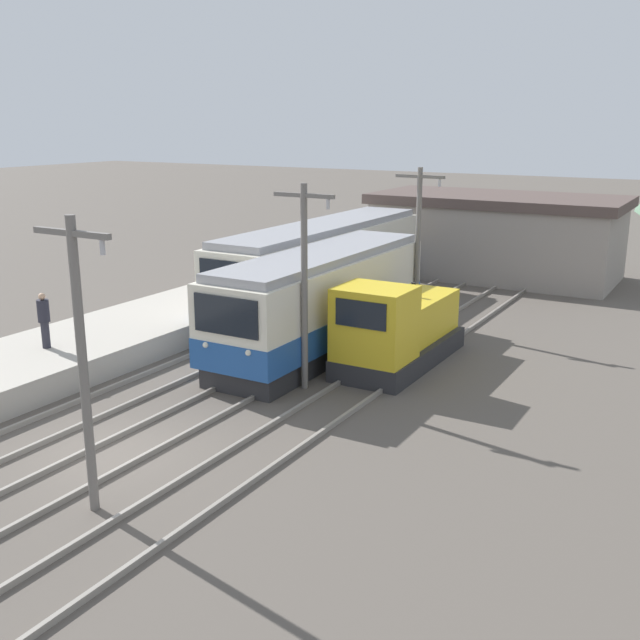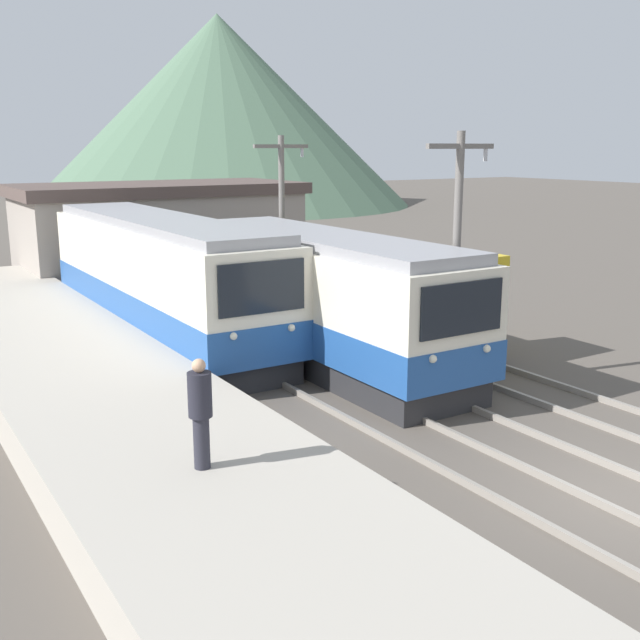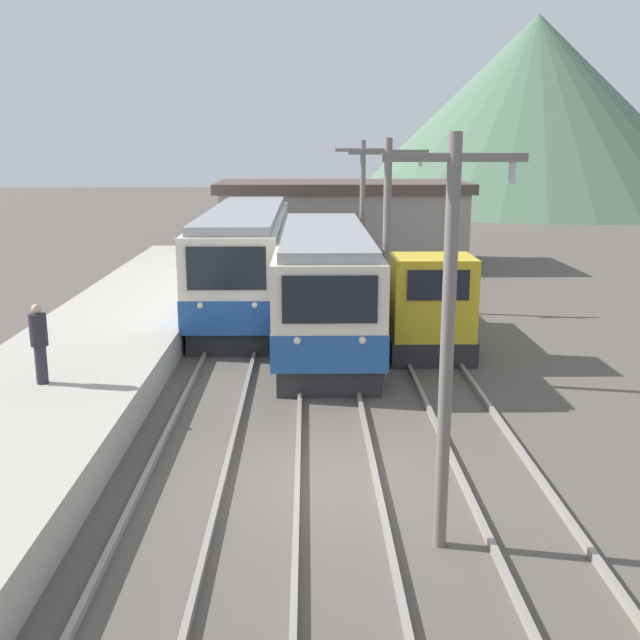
{
  "view_description": "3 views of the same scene",
  "coord_description": "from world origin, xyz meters",
  "px_view_note": "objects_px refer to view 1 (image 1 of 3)",
  "views": [
    {
      "loc": [
        12.96,
        -12.08,
        7.95
      ],
      "look_at": [
        1.0,
        8.5,
        1.57
      ],
      "focal_mm": 42.0,
      "sensor_mm": 36.0,
      "label": 1
    },
    {
      "loc": [
        -10.55,
        -6.99,
        5.85
      ],
      "look_at": [
        -1.09,
        8.07,
        1.72
      ],
      "focal_mm": 42.0,
      "sensor_mm": 36.0,
      "label": 2
    },
    {
      "loc": [
        -0.32,
        -12.6,
        6.02
      ],
      "look_at": [
        0.01,
        6.81,
        1.48
      ],
      "focal_mm": 42.0,
      "sensor_mm": 36.0,
      "label": 3
    }
  ],
  "objects_px": {
    "commuter_train_center": "(321,305)",
    "catenary_mast_mid": "(305,279)",
    "catenary_mast_near": "(82,355)",
    "person_on_platform": "(44,318)",
    "commuter_train_left": "(324,271)",
    "shunting_locomotive": "(397,331)",
    "catenary_mast_far": "(418,240)"
  },
  "relations": [
    {
      "from": "catenary_mast_far",
      "to": "person_on_platform",
      "type": "relative_size",
      "value": 3.44
    },
    {
      "from": "commuter_train_center",
      "to": "person_on_platform",
      "type": "distance_m",
      "value": 9.2
    },
    {
      "from": "shunting_locomotive",
      "to": "person_on_platform",
      "type": "bearing_deg",
      "value": -146.01
    },
    {
      "from": "commuter_train_center",
      "to": "catenary_mast_mid",
      "type": "height_order",
      "value": "catenary_mast_mid"
    },
    {
      "from": "catenary_mast_mid",
      "to": "person_on_platform",
      "type": "distance_m",
      "value": 8.62
    },
    {
      "from": "catenary_mast_near",
      "to": "person_on_platform",
      "type": "distance_m",
      "value": 9.84
    },
    {
      "from": "shunting_locomotive",
      "to": "catenary_mast_far",
      "type": "height_order",
      "value": "catenary_mast_far"
    },
    {
      "from": "catenary_mast_far",
      "to": "commuter_train_center",
      "type": "bearing_deg",
      "value": -107.0
    },
    {
      "from": "shunting_locomotive",
      "to": "catenary_mast_near",
      "type": "bearing_deg",
      "value": -97.11
    },
    {
      "from": "commuter_train_center",
      "to": "catenary_mast_mid",
      "type": "xyz_separation_m",
      "value": [
        1.51,
        -3.61,
        1.75
      ]
    },
    {
      "from": "catenary_mast_mid",
      "to": "commuter_train_left",
      "type": "bearing_deg",
      "value": 116.52
    },
    {
      "from": "commuter_train_center",
      "to": "commuter_train_left",
      "type": "bearing_deg",
      "value": 119.13
    },
    {
      "from": "catenary_mast_near",
      "to": "person_on_platform",
      "type": "xyz_separation_m",
      "value": [
        -7.94,
        5.59,
        -1.58
      ]
    },
    {
      "from": "catenary_mast_mid",
      "to": "catenary_mast_far",
      "type": "xyz_separation_m",
      "value": [
        0.0,
        8.54,
        0.0
      ]
    },
    {
      "from": "commuter_train_center",
      "to": "shunting_locomotive",
      "type": "relative_size",
      "value": 1.85
    },
    {
      "from": "catenary_mast_near",
      "to": "catenary_mast_mid",
      "type": "bearing_deg",
      "value": 90.0
    },
    {
      "from": "person_on_platform",
      "to": "catenary_mast_far",
      "type": "bearing_deg",
      "value": 55.36
    },
    {
      "from": "person_on_platform",
      "to": "shunting_locomotive",
      "type": "bearing_deg",
      "value": 33.99
    },
    {
      "from": "commuter_train_left",
      "to": "catenary_mast_mid",
      "type": "xyz_separation_m",
      "value": [
        4.31,
        -8.63,
        1.67
      ]
    },
    {
      "from": "catenary_mast_near",
      "to": "catenary_mast_far",
      "type": "xyz_separation_m",
      "value": [
        0.0,
        17.09,
        0.0
      ]
    },
    {
      "from": "commuter_train_center",
      "to": "catenary_mast_far",
      "type": "xyz_separation_m",
      "value": [
        1.51,
        4.93,
        1.75
      ]
    },
    {
      "from": "catenary_mast_mid",
      "to": "person_on_platform",
      "type": "bearing_deg",
      "value": -159.59
    },
    {
      "from": "commuter_train_left",
      "to": "catenary_mast_far",
      "type": "bearing_deg",
      "value": -1.2
    },
    {
      "from": "commuter_train_left",
      "to": "catenary_mast_near",
      "type": "bearing_deg",
      "value": -75.92
    },
    {
      "from": "commuter_train_left",
      "to": "catenary_mast_far",
      "type": "xyz_separation_m",
      "value": [
        4.31,
        -0.09,
        1.67
      ]
    },
    {
      "from": "catenary_mast_mid",
      "to": "person_on_platform",
      "type": "relative_size",
      "value": 3.44
    },
    {
      "from": "catenary_mast_far",
      "to": "catenary_mast_near",
      "type": "bearing_deg",
      "value": -90.0
    },
    {
      "from": "commuter_train_left",
      "to": "shunting_locomotive",
      "type": "relative_size",
      "value": 2.29
    },
    {
      "from": "commuter_train_center",
      "to": "person_on_platform",
      "type": "height_order",
      "value": "commuter_train_center"
    },
    {
      "from": "commuter_train_left",
      "to": "catenary_mast_near",
      "type": "xyz_separation_m",
      "value": [
        4.31,
        -17.18,
        1.67
      ]
    },
    {
      "from": "commuter_train_left",
      "to": "shunting_locomotive",
      "type": "bearing_deg",
      "value": -42.03
    },
    {
      "from": "commuter_train_center",
      "to": "catenary_mast_near",
      "type": "height_order",
      "value": "catenary_mast_near"
    }
  ]
}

